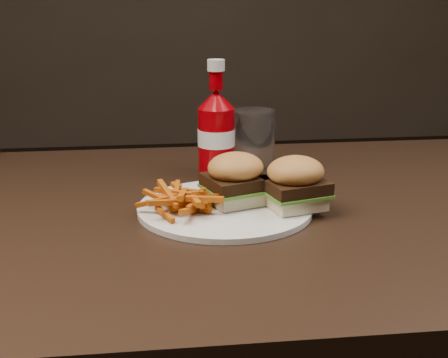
{
  "coord_description": "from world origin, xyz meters",
  "views": [
    {
      "loc": [
        -0.13,
        -0.93,
        1.09
      ],
      "look_at": [
        -0.01,
        -0.01,
        0.8
      ],
      "focal_mm": 50.0,
      "sensor_mm": 36.0,
      "label": 1
    }
  ],
  "objects": [
    {
      "name": "dining_table",
      "position": [
        0.0,
        0.0,
        0.73
      ],
      "size": [
        1.2,
        0.8,
        0.04
      ],
      "primitive_type": "cube",
      "color": "black",
      "rests_on": "ground"
    },
    {
      "name": "sandwich_half_a",
      "position": [
        0.01,
        -0.01,
        0.77
      ],
      "size": [
        0.1,
        0.1,
        0.02
      ],
      "primitive_type": "cube",
      "rotation": [
        0.0,
        0.0,
        0.35
      ],
      "color": "beige",
      "rests_on": "plate"
    },
    {
      "name": "fries_pile",
      "position": [
        -0.08,
        -0.03,
        0.78
      ],
      "size": [
        0.13,
        0.13,
        0.04
      ],
      "primitive_type": null,
      "rotation": [
        0.0,
        0.0,
        -0.24
      ],
      "color": "#B04800",
      "rests_on": "plate"
    },
    {
      "name": "ketchup_bottle",
      "position": [
        -0.0,
        0.18,
        0.81
      ],
      "size": [
        0.08,
        0.08,
        0.13
      ],
      "primitive_type": "cylinder",
      "rotation": [
        0.0,
        0.0,
        -0.13
      ],
      "color": "#900007",
      "rests_on": "dining_table"
    },
    {
      "name": "sandwich_half_b",
      "position": [
        0.09,
        -0.04,
        0.77
      ],
      "size": [
        0.1,
        0.09,
        0.02
      ],
      "primitive_type": "cube",
      "rotation": [
        0.0,
        0.0,
        0.26
      ],
      "color": "beige",
      "rests_on": "plate"
    },
    {
      "name": "plate",
      "position": [
        -0.01,
        -0.02,
        0.76
      ],
      "size": [
        0.27,
        0.27,
        0.01
      ],
      "primitive_type": "cylinder",
      "color": "white",
      "rests_on": "dining_table"
    },
    {
      "name": "tumbler",
      "position": [
        0.07,
        0.19,
        0.81
      ],
      "size": [
        0.09,
        0.09,
        0.13
      ],
      "primitive_type": "cylinder",
      "rotation": [
        0.0,
        0.0,
        0.18
      ],
      "color": "white",
      "rests_on": "dining_table"
    }
  ]
}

